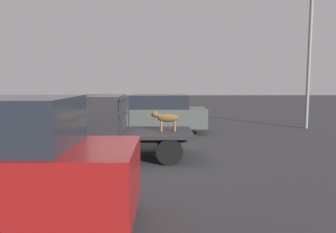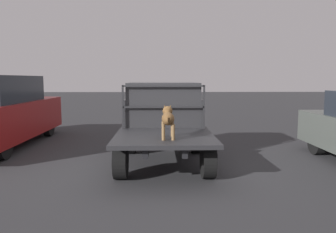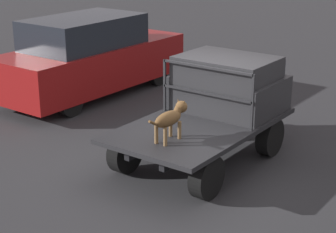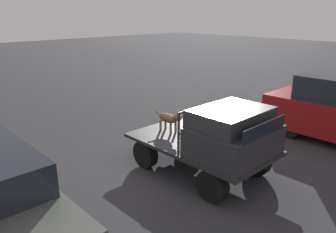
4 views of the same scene
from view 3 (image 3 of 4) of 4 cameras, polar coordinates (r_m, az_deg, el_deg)
The scene contains 6 objects.
ground_plane at distance 10.05m, azimuth 3.25°, elevation -4.71°, with size 80.00×80.00×0.00m, color #2D2D30.
flatbed_truck at distance 9.84m, azimuth 3.31°, elevation -1.75°, with size 3.45×1.96×0.76m.
truck_cab at distance 10.38m, azimuth 6.18°, elevation 3.26°, with size 1.45×1.84×1.01m.
truck_headboard at distance 9.71m, azimuth 3.93°, elevation 3.19°, with size 0.04×1.84×0.97m.
dog at distance 8.86m, azimuth 0.30°, elevation -0.10°, with size 0.99×0.24×0.61m.
parked_pickup_far at distance 13.95m, azimuth -7.87°, elevation 6.03°, with size 5.12×1.88×1.95m.
Camera 3 is at (-7.74, -4.99, 4.02)m, focal length 60.00 mm.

